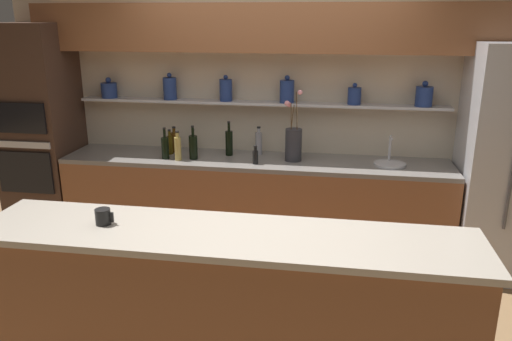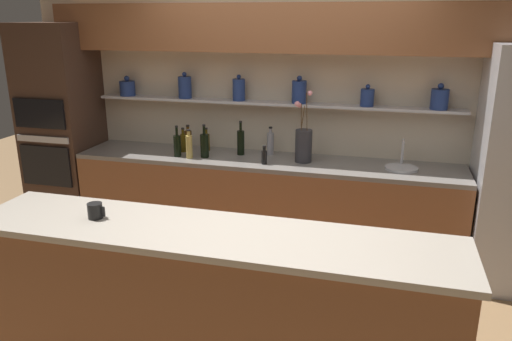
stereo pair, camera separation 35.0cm
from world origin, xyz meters
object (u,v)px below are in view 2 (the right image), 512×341
object	(u,v)px
sink_fixture	(402,166)
bottle_spirit_8	(189,146)
oven_tower	(63,131)
bottle_oil_3	(206,142)
bottle_oil_4	(183,142)
bottle_wine_5	(177,145)
bottle_spirit_0	(270,143)
bottle_sauce_2	(264,156)
bottle_wine_6	(205,145)
bottle_wine_7	(241,142)
coffee_mug	(95,211)
bottle_spirit_1	(188,140)
flower_vase	(303,144)

from	to	relation	value
sink_fixture	bottle_spirit_8	size ratio (longest dim) A/B	1.03
oven_tower	bottle_oil_3	world-z (taller)	oven_tower
oven_tower	bottle_oil_4	bearing A→B (deg)	2.16
bottle_wine_5	bottle_spirit_0	bearing A→B (deg)	19.47
bottle_sauce_2	bottle_spirit_8	size ratio (longest dim) A/B	0.62
bottle_spirit_0	bottle_oil_3	distance (m)	0.64
bottle_wine_6	bottle_spirit_8	bearing A→B (deg)	-152.38
sink_fixture	bottle_spirit_0	world-z (taller)	bottle_spirit_0
bottle_wine_7	coffee_mug	size ratio (longest dim) A/B	2.98
bottle_wine_7	bottle_spirit_8	xyz separation A→B (m)	(-0.43, -0.25, -0.01)
bottle_spirit_0	bottle_wine_6	xyz separation A→B (m)	(-0.57, -0.26, 0.00)
sink_fixture	coffee_mug	bearing A→B (deg)	-133.90
bottle_sauce_2	bottle_wine_5	world-z (taller)	bottle_wine_5
bottle_spirit_1	bottle_spirit_8	xyz separation A→B (m)	(0.13, -0.28, 0.01)
bottle_sauce_2	bottle_spirit_8	xyz separation A→B (m)	(-0.72, 0.01, 0.05)
bottle_sauce_2	bottle_wine_5	size ratio (longest dim) A/B	0.58
bottle_spirit_0	bottle_wine_5	size ratio (longest dim) A/B	0.91
bottle_spirit_8	coffee_mug	bearing A→B (deg)	-86.54
bottle_oil_4	bottle_wine_5	size ratio (longest dim) A/B	0.81
bottle_sauce_2	bottle_wine_6	distance (m)	0.60
oven_tower	bottle_sauce_2	size ratio (longest dim) A/B	12.53
oven_tower	flower_vase	world-z (taller)	oven_tower
bottle_spirit_8	bottle_oil_4	bearing A→B (deg)	126.37
bottle_wine_6	bottle_oil_4	bearing A→B (deg)	154.68
bottle_wine_5	sink_fixture	bearing A→B (deg)	3.57
bottle_spirit_0	bottle_spirit_1	bearing A→B (deg)	-176.88
bottle_wine_5	bottle_spirit_8	bearing A→B (deg)	-12.52
flower_vase	bottle_sauce_2	xyz separation A→B (m)	(-0.32, -0.17, -0.09)
bottle_oil_3	bottle_wine_5	world-z (taller)	bottle_wine_5
bottle_wine_6	bottle_wine_7	world-z (taller)	bottle_wine_7
bottle_oil_3	bottle_wine_6	xyz separation A→B (m)	(0.07, -0.24, 0.03)
bottle_spirit_0	bottle_spirit_8	size ratio (longest dim) A/B	0.99
bottle_wine_5	bottle_wine_7	distance (m)	0.60
bottle_wine_7	coffee_mug	bearing A→B (deg)	-99.32
flower_vase	bottle_spirit_1	size ratio (longest dim) A/B	2.62
coffee_mug	bottle_spirit_1	bearing A→B (deg)	96.54
bottle_wine_6	bottle_wine_7	size ratio (longest dim) A/B	0.96
flower_vase	bottle_oil_3	size ratio (longest dim) A/B	2.87
bottle_spirit_1	bottle_wine_6	bearing A→B (deg)	-40.06
bottle_oil_3	bottle_wine_7	size ratio (longest dim) A/B	0.70
bottle_spirit_0	bottle_oil_4	xyz separation A→B (m)	(-0.84, -0.13, -0.02)
bottle_spirit_1	bottle_oil_3	size ratio (longest dim) A/B	1.10
sink_fixture	bottle_wine_7	xyz separation A→B (m)	(-1.48, 0.09, 0.10)
sink_fixture	bottle_wine_6	world-z (taller)	bottle_wine_6
oven_tower	bottle_wine_7	xyz separation A→B (m)	(1.88, 0.10, -0.02)
bottle_spirit_8	bottle_wine_6	bearing A→B (deg)	27.62
oven_tower	bottle_oil_4	size ratio (longest dim) A/B	8.89
flower_vase	coffee_mug	xyz separation A→B (m)	(-0.94, -1.88, -0.02)
bottle_oil_4	bottle_wine_5	world-z (taller)	bottle_wine_5
oven_tower	sink_fixture	bearing A→B (deg)	0.21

